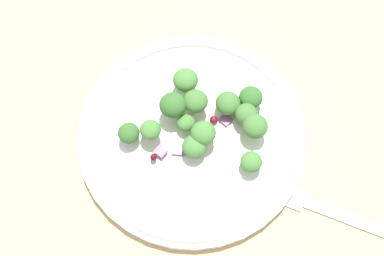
{
  "coord_description": "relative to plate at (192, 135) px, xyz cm",
  "views": [
    {
      "loc": [
        22.62,
        5.24,
        53.69
      ],
      "look_at": [
        1.04,
        1.62,
        2.7
      ],
      "focal_mm": 48.08,
      "sensor_mm": 36.0,
      "label": 1
    }
  ],
  "objects": [
    {
      "name": "cranberry_2",
      "position": [
        -4.31,
        0.54,
        0.83
      ],
      "size": [
        0.72,
        0.72,
        0.72
      ],
      "primitive_type": "sphere",
      "color": "maroon",
      "rests_on": "plate"
    },
    {
      "name": "broccoli_floret_5",
      "position": [
        0.73,
        1.34,
        2.63
      ],
      "size": [
        2.72,
        2.72,
        2.76
      ],
      "color": "#8EB77A",
      "rests_on": "plate"
    },
    {
      "name": "broccoli_floret_10",
      "position": [
        -0.5,
        -0.75,
        1.79
      ],
      "size": [
        2.02,
        2.02,
        2.04
      ],
      "color": "#9EC684",
      "rests_on": "plate"
    },
    {
      "name": "broccoli_floret_8",
      "position": [
        2.17,
        0.6,
        2.0
      ],
      "size": [
        2.59,
        2.59,
        2.62
      ],
      "color": "#ADD18E",
      "rests_on": "plate"
    },
    {
      "name": "onion_bit_1",
      "position": [
        -2.16,
        6.35,
        0.84
      ],
      "size": [
        1.64,
        1.59,
        0.53
      ],
      "primitive_type": "cube",
      "rotation": [
        0.0,
        0.0,
        0.2
      ],
      "color": "#A35B93",
      "rests_on": "plate"
    },
    {
      "name": "cranberry_1",
      "position": [
        -1.75,
        2.14,
        0.99
      ],
      "size": [
        0.92,
        0.92,
        0.92
      ],
      "primitive_type": "sphere",
      "color": "maroon",
      "rests_on": "plate"
    },
    {
      "name": "broccoli_floret_12",
      "position": [
        1.79,
        -6.58,
        1.98
      ],
      "size": [
        2.35,
        2.35,
        2.38
      ],
      "color": "#ADD18E",
      "rests_on": "plate"
    },
    {
      "name": "broccoli_floret_1",
      "position": [
        1.23,
        -4.29,
        2.47
      ],
      "size": [
        2.27,
        2.27,
        2.3
      ],
      "color": "#ADD18E",
      "rests_on": "plate"
    },
    {
      "name": "broccoli_floret_9",
      "position": [
        -1.87,
        -2.42,
        2.85
      ],
      "size": [
        2.94,
        2.94,
        2.98
      ],
      "color": "#ADD18E",
      "rests_on": "plate"
    },
    {
      "name": "ground_plane",
      "position": [
        -1.04,
        -1.62,
        -1.86
      ],
      "size": [
        180.0,
        180.0,
        2.0
      ],
      "primitive_type": "cube",
      "color": "tan"
    },
    {
      "name": "plate",
      "position": [
        0.0,
        0.0,
        0.0
      ],
      "size": [
        25.42,
        25.42,
        1.7
      ],
      "color": "white",
      "rests_on": "ground_plane"
    },
    {
      "name": "onion_bit_3",
      "position": [
        -2.05,
        3.46,
        0.85
      ],
      "size": [
        1.6,
        1.62,
        0.3
      ],
      "primitive_type": "cube",
      "rotation": [
        0.0,
        0.0,
        1.0
      ],
      "color": "#934C84",
      "rests_on": "plate"
    },
    {
      "name": "cranberry_0",
      "position": [
        3.8,
        -3.54,
        1.27
      ],
      "size": [
        0.74,
        0.74,
        0.74
      ],
      "primitive_type": "sphere",
      "color": "#4C0A14",
      "rests_on": "plate"
    },
    {
      "name": "onion_bit_0",
      "position": [
        2.31,
        -1.1,
        0.73
      ],
      "size": [
        1.33,
        1.43,
        0.41
      ],
      "primitive_type": "cube",
      "rotation": [
        0.0,
        0.0,
        0.06
      ],
      "color": "#934C84",
      "rests_on": "plate"
    },
    {
      "name": "broccoli_floret_0",
      "position": [
        -5.28,
        -1.73,
        2.54
      ],
      "size": [
        2.83,
        2.83,
        2.86
      ],
      "color": "#9EC684",
      "rests_on": "plate"
    },
    {
      "name": "broccoli_floret_7",
      "position": [
        -3.44,
        3.42,
        2.12
      ],
      "size": [
        2.75,
        2.75,
        2.79
      ],
      "color": "#8EB77A",
      "rests_on": "plate"
    },
    {
      "name": "onion_bit_2",
      "position": [
        2.95,
        -2.93,
        1.04
      ],
      "size": [
        1.51,
        1.54,
        0.48
      ],
      "primitive_type": "cube",
      "rotation": [
        0.0,
        0.0,
        1.08
      ],
      "color": "#843D75",
      "rests_on": "plate"
    },
    {
      "name": "broccoli_floret_3",
      "position": [
        -1.05,
        6.66,
        2.46
      ],
      "size": [
        2.78,
        2.78,
        2.82
      ],
      "color": "#ADD18E",
      "rests_on": "plate"
    },
    {
      "name": "broccoli_floret_4",
      "position": [
        -4.63,
        5.82,
        1.97
      ],
      "size": [
        2.65,
        2.65,
        2.68
      ],
      "color": "#8EB77A",
      "rests_on": "plate"
    },
    {
      "name": "dressing_pool",
      "position": [
        0.0,
        0.0,
        0.44
      ],
      "size": [
        14.74,
        14.74,
        0.2
      ],
      "primitive_type": "cylinder",
      "color": "white",
      "rests_on": "plate"
    },
    {
      "name": "broccoli_floret_11",
      "position": [
        -2.42,
        5.56,
        2.2
      ],
      "size": [
        2.48,
        2.48,
        2.51
      ],
      "color": "#9EC684",
      "rests_on": "plate"
    },
    {
      "name": "broccoli_floret_6",
      "position": [
        -2.79,
        -0.08,
        2.72
      ],
      "size": [
        2.74,
        2.74,
        2.77
      ],
      "color": "#9EC684",
      "rests_on": "plate"
    },
    {
      "name": "broccoli_floret_2",
      "position": [
        2.78,
        6.77,
        1.78
      ],
      "size": [
        2.36,
        2.36,
        2.39
      ],
      "color": "#ADD18E",
      "rests_on": "plate"
    },
    {
      "name": "fork",
      "position": [
        6.36,
        17.46,
        -0.61
      ],
      "size": [
        5.76,
        18.55,
        0.5
      ],
      "color": "silver",
      "rests_on": "ground_plane"
    }
  ]
}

